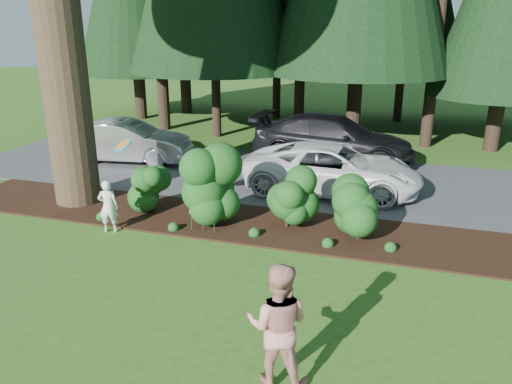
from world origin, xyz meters
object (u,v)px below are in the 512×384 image
car_dark_suv (333,139)px  child (108,206)px  frisbee (123,146)px  adult (278,325)px  car_white_suv (333,169)px  car_silver_wagon (126,141)px

car_dark_suv → child: car_dark_suv is taller
child → car_dark_suv: bearing=-136.0°
child → frisbee: 1.55m
adult → frisbee: bearing=-46.0°
car_white_suv → adult: size_ratio=2.79×
car_white_suv → frisbee: bearing=132.2°
car_dark_suv → frisbee: bearing=156.1°
car_silver_wagon → car_white_suv: (7.76, -1.20, -0.03)m
car_silver_wagon → adult: 12.89m
car_dark_suv → car_silver_wagon: bearing=109.8°
adult → frisbee: size_ratio=3.55×
adult → frisbee: frisbee is taller
car_silver_wagon → child: bearing=-161.7°
car_white_suv → adult: 8.64m
car_white_suv → frisbee: frisbee is taller
child → adult: 6.71m
car_white_suv → car_dark_suv: (-0.54, 3.41, 0.12)m
car_dark_suv → frisbee: (-3.87, -7.69, 1.26)m
car_dark_suv → frisbee: size_ratio=11.09×
child → frisbee: frisbee is taller
adult → car_silver_wagon: bearing=-54.7°
child → adult: (5.36, -4.03, 0.27)m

